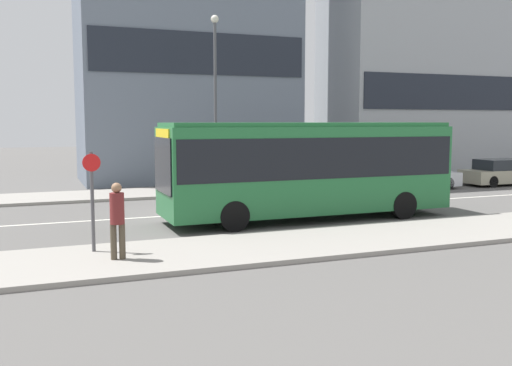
% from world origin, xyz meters
% --- Properties ---
extents(ground_plane, '(120.00, 120.00, 0.00)m').
position_xyz_m(ground_plane, '(0.00, 0.00, 0.00)').
color(ground_plane, '#595654').
extents(sidewalk_near, '(44.00, 3.50, 0.13)m').
position_xyz_m(sidewalk_near, '(0.00, -6.25, 0.07)').
color(sidewalk_near, gray).
rests_on(sidewalk_near, ground_plane).
extents(sidewalk_far, '(44.00, 3.50, 0.13)m').
position_xyz_m(sidewalk_far, '(0.00, 6.25, 0.07)').
color(sidewalk_far, gray).
rests_on(sidewalk_far, ground_plane).
extents(lane_centerline, '(41.80, 0.16, 0.01)m').
position_xyz_m(lane_centerline, '(0.00, 0.00, 0.00)').
color(lane_centerline, silver).
rests_on(lane_centerline, ground_plane).
extents(apartment_block_right_tower, '(14.35, 5.88, 19.01)m').
position_xyz_m(apartment_block_right_tower, '(19.97, 12.40, 9.50)').
color(apartment_block_right_tower, '#9EA3A8').
rests_on(apartment_block_right_tower, ground_plane).
extents(city_bus, '(10.17, 2.64, 3.36)m').
position_xyz_m(city_bus, '(3.44, -2.39, 1.93)').
color(city_bus, '#236B38').
rests_on(city_bus, ground_plane).
extents(parked_car_0, '(4.31, 1.69, 1.27)m').
position_xyz_m(parked_car_0, '(12.47, 3.47, 0.61)').
color(parked_car_0, silver).
rests_on(parked_car_0, ground_plane).
extents(parked_car_1, '(4.50, 1.76, 1.38)m').
position_xyz_m(parked_car_1, '(17.97, 3.43, 0.65)').
color(parked_car_1, '#A39E84').
rests_on(parked_car_1, ground_plane).
extents(pedestrian_near_stop, '(0.35, 0.34, 1.84)m').
position_xyz_m(pedestrian_near_stop, '(-3.62, -6.45, 1.18)').
color(pedestrian_near_stop, '#4C4233').
rests_on(pedestrian_near_stop, sidewalk_near).
extents(bus_stop_sign, '(0.44, 0.12, 2.52)m').
position_xyz_m(bus_stop_sign, '(-4.08, -5.39, 1.61)').
color(bus_stop_sign, '#4C4C51').
rests_on(bus_stop_sign, sidewalk_near).
extents(street_lamp, '(0.36, 0.36, 8.02)m').
position_xyz_m(street_lamp, '(2.46, 5.07, 4.93)').
color(street_lamp, '#4C4C51').
rests_on(street_lamp, sidewalk_far).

